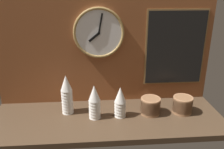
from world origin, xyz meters
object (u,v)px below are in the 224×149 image
Objects in this scene: cup_stack_center_left at (67,95)px; menu_board at (175,48)px; cup_stack_center_right at (120,102)px; bowl_stack_right at (150,105)px; cup_stack_center at (94,102)px; wall_clock at (99,33)px; bowl_stack_far_right at (183,104)px.

cup_stack_center_left is 86.71cm from menu_board.
cup_stack_center_right reaches higher than bowl_stack_right.
menu_board is (22.15, 22.45, 35.32)cm from bowl_stack_right.
cup_stack_center is at bearing -176.31° from bowl_stack_right.
bowl_stack_far_right is at bearing -20.47° from wall_clock.
cup_stack_center is 39.81cm from bowl_stack_right.
cup_stack_center_right is 22.39cm from bowl_stack_right.
bowl_stack_right is (58.45, -5.92, -7.95)cm from cup_stack_center_left.
cup_stack_center_right is 58.91cm from menu_board.
cup_stack_center_left reaches higher than bowl_stack_far_right.
menu_board is (61.45, 24.99, 29.54)cm from cup_stack_center.
bowl_stack_right is 0.25× the size of menu_board.
cup_stack_center_left is 2.02× the size of bowl_stack_right.
cup_stack_center_left is (-19.14, 8.45, 2.16)cm from cup_stack_center.
cup_stack_center is 1.10× the size of cup_stack_center_right.
menu_board is at bearing 0.89° from wall_clock.
bowl_stack_far_right is 78.21cm from wall_clock.
cup_stack_center_left is at bearing 156.18° from cup_stack_center.
bowl_stack_far_right is at bearing 2.21° from cup_stack_center.
wall_clock is (4.41, 24.10, 41.85)cm from cup_stack_center.
wall_clock is at bearing 159.53° from bowl_stack_far_right.
bowl_stack_far_right is at bearing 2.49° from cup_stack_center_right.
cup_stack_center_right is at bearing -174.55° from bowl_stack_right.
cup_stack_center_right is at bearing 1.49° from cup_stack_center.
cup_stack_center_right is 45.30cm from bowl_stack_far_right.
wall_clock is (-58.11, 21.69, 47.64)cm from bowl_stack_far_right.
wall_clock is at bearing 148.28° from bowl_stack_right.
cup_stack_center is at bearing -23.82° from cup_stack_center_left.
cup_stack_center_right is 37.66cm from cup_stack_center_left.
bowl_stack_right is 47.35cm from menu_board.
cup_stack_center_right is 0.77× the size of cup_stack_center_left.
bowl_stack_far_right is 0.25× the size of menu_board.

